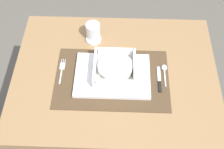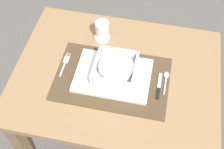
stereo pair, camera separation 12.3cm
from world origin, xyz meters
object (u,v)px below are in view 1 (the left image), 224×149
fork (62,69)px  condiment_saucer (94,39)px  porridge_bowl (115,69)px  drinking_glass (93,32)px  dining_table (115,88)px  butter_knife (159,81)px  spoon (164,70)px

fork → condiment_saucer: 0.22m
porridge_bowl → drinking_glass: bearing=116.5°
dining_table → fork: fork is taller
porridge_bowl → butter_knife: porridge_bowl is taller
dining_table → fork: size_ratio=6.63×
spoon → butter_knife: spoon is taller
spoon → drinking_glass: (-0.31, 0.18, 0.03)m
fork → butter_knife: bearing=-7.7°
dining_table → fork: (-0.23, 0.01, 0.12)m
porridge_bowl → fork: (-0.23, 0.02, -0.04)m
butter_knife → porridge_bowl: bearing=171.0°
drinking_glass → condiment_saucer: drinking_glass is taller
butter_knife → condiment_saucer: bearing=142.3°
spoon → drinking_glass: size_ratio=1.30×
spoon → condiment_saucer: condiment_saucer is taller
spoon → drinking_glass: bearing=152.8°
drinking_glass → condiment_saucer: 0.03m
dining_table → condiment_saucer: condiment_saucer is taller
spoon → butter_knife: 0.06m
butter_knife → spoon: bearing=67.4°
porridge_bowl → butter_knife: size_ratio=1.37×
drinking_glass → condiment_saucer: size_ratio=1.21×
porridge_bowl → drinking_glass: drinking_glass is taller
porridge_bowl → condiment_saucer: (-0.10, 0.19, -0.03)m
dining_table → butter_knife: butter_knife is taller
fork → drinking_glass: drinking_glass is taller
spoon → porridge_bowl: bearing=-170.0°
fork → butter_knife: (0.41, -0.05, 0.00)m
butter_knife → dining_table: bearing=168.6°
porridge_bowl → condiment_saucer: porridge_bowl is taller
dining_table → spoon: bearing=5.5°
porridge_bowl → drinking_glass: 0.23m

